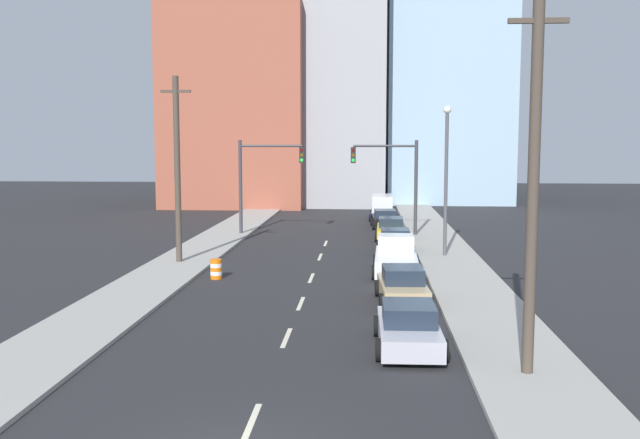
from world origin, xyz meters
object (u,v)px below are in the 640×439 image
(sedan_tan, at_px, (403,287))
(street_lamp, at_px, (446,171))
(traffic_signal_right, at_px, (398,174))
(pickup_truck_white, at_px, (396,258))
(traffic_signal_left, at_px, (258,174))
(box_truck_navy, at_px, (382,208))
(sedan_green, at_px, (395,242))
(utility_pole_right_near, at_px, (533,185))
(sedan_black, at_px, (385,219))
(sedan_yellow, at_px, (391,229))
(sedan_silver, at_px, (409,328))
(utility_pole_left_mid, at_px, (177,169))
(traffic_barrel, at_px, (216,269))

(sedan_tan, bearing_deg, street_lamp, 72.84)
(traffic_signal_right, xyz_separation_m, pickup_truck_white, (-0.62, -13.92, -3.56))
(traffic_signal_left, height_order, sedan_tan, traffic_signal_left)
(traffic_signal_right, xyz_separation_m, box_truck_navy, (-0.79, 11.01, -3.35))
(sedan_green, bearing_deg, street_lamp, -29.23)
(traffic_signal_left, height_order, utility_pole_right_near, utility_pole_right_near)
(traffic_signal_left, height_order, sedan_black, traffic_signal_left)
(sedan_yellow, bearing_deg, utility_pole_right_near, -82.68)
(sedan_silver, bearing_deg, utility_pole_left_mid, 126.70)
(street_lamp, bearing_deg, utility_pole_left_mid, -168.03)
(traffic_signal_left, bearing_deg, traffic_barrel, -88.60)
(sedan_silver, bearing_deg, street_lamp, 79.72)
(utility_pole_left_mid, distance_m, sedan_green, 13.38)
(pickup_truck_white, height_order, sedan_green, pickup_truck_white)
(street_lamp, height_order, sedan_silver, street_lamp)
(traffic_signal_left, xyz_separation_m, utility_pole_left_mid, (-2.47, -12.04, 0.80))
(utility_pole_left_mid, height_order, box_truck_navy, utility_pole_left_mid)
(traffic_signal_left, bearing_deg, street_lamp, -36.74)
(utility_pole_left_mid, distance_m, sedan_yellow, 16.43)
(sedan_tan, xyz_separation_m, sedan_yellow, (0.13, 19.23, -0.02))
(street_lamp, distance_m, sedan_black, 15.02)
(sedan_silver, bearing_deg, utility_pole_right_near, -40.16)
(sedan_black, bearing_deg, sedan_yellow, -90.51)
(street_lamp, height_order, pickup_truck_white, street_lamp)
(utility_pole_right_near, height_order, utility_pole_left_mid, utility_pole_right_near)
(sedan_tan, distance_m, box_truck_navy, 31.62)
(traffic_barrel, relative_size, sedan_black, 0.22)
(utility_pole_left_mid, height_order, pickup_truck_white, utility_pole_left_mid)
(pickup_truck_white, bearing_deg, sedan_tan, -88.26)
(sedan_green, relative_size, sedan_black, 0.99)
(sedan_black, xyz_separation_m, box_truck_navy, (-0.08, 5.92, 0.34))
(pickup_truck_white, bearing_deg, traffic_barrel, -165.02)
(sedan_tan, height_order, box_truck_navy, box_truck_navy)
(sedan_green, height_order, box_truck_navy, box_truck_navy)
(traffic_barrel, xyz_separation_m, sedan_black, (8.59, 21.08, 0.15))
(traffic_barrel, height_order, sedan_tan, sedan_tan)
(utility_pole_right_near, distance_m, sedan_tan, 10.61)
(traffic_signal_right, height_order, utility_pole_right_near, utility_pole_right_near)
(pickup_truck_white, relative_size, sedan_yellow, 1.14)
(box_truck_navy, bearing_deg, sedan_black, -87.76)
(traffic_barrel, xyz_separation_m, box_truck_navy, (8.50, 27.00, 0.49))
(sedan_tan, bearing_deg, sedan_yellow, 86.61)
(traffic_signal_left, xyz_separation_m, sedan_black, (8.98, 5.10, -3.69))
(sedan_green, bearing_deg, traffic_signal_right, 86.63)
(traffic_signal_right, bearing_deg, sedan_yellow, -109.00)
(utility_pole_right_near, distance_m, box_truck_navy, 40.99)
(sedan_black, bearing_deg, box_truck_navy, 88.24)
(sedan_silver, height_order, box_truck_navy, box_truck_navy)
(sedan_silver, relative_size, sedan_black, 1.06)
(sedan_silver, bearing_deg, sedan_black, 89.30)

